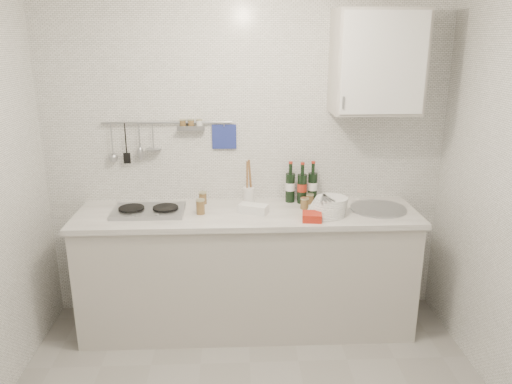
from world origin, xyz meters
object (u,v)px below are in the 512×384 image
wall_cabinet (377,62)px  plate_stack_sink (328,207)px  plate_stack_hob (152,209)px  utensil_crock (249,193)px  wine_bottles (302,182)px

wall_cabinet → plate_stack_sink: 1.05m
wall_cabinet → plate_stack_hob: size_ratio=2.46×
plate_stack_sink → utensil_crock: (-0.55, 0.26, 0.02)m
wine_bottles → plate_stack_hob: bearing=-172.1°
wine_bottles → utensil_crock: bearing=-176.2°
plate_stack_hob → utensil_crock: 0.72m
plate_stack_sink → utensil_crock: 0.61m
wall_cabinet → utensil_crock: (-0.88, 0.06, -0.95)m
plate_stack_hob → plate_stack_sink: size_ratio=0.95×
wine_bottles → utensil_crock: size_ratio=0.91×
plate_stack_hob → wall_cabinet: bearing=2.5°
wall_cabinet → utensil_crock: 1.30m
plate_stack_hob → utensil_crock: size_ratio=0.83×
plate_stack_hob → wine_bottles: (1.10, 0.15, 0.14)m
plate_stack_sink → wine_bottles: 0.34m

